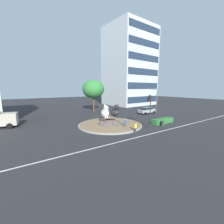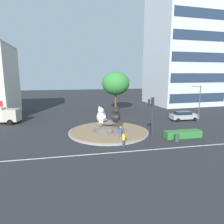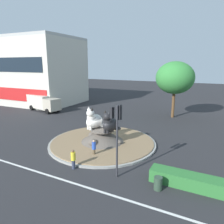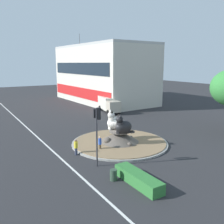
# 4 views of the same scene
# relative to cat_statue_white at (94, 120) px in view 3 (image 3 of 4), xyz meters

# --- Properties ---
(ground_plane) EXTENTS (160.00, 160.00, 0.00)m
(ground_plane) POSITION_rel_cat_statue_white_xyz_m (1.00, 0.05, -2.38)
(ground_plane) COLOR #28282B
(lane_centreline) EXTENTS (112.00, 0.20, 0.01)m
(lane_centreline) POSITION_rel_cat_statue_white_xyz_m (1.00, -7.37, -2.38)
(lane_centreline) COLOR silver
(lane_centreline) RESTS_ON ground
(roundabout_island) EXTENTS (11.03, 11.03, 1.52)m
(roundabout_island) POSITION_rel_cat_statue_white_xyz_m (1.00, 0.04, -1.90)
(roundabout_island) COLOR gray
(roundabout_island) RESTS_ON ground
(cat_statue_white) EXTENTS (1.83, 2.34, 2.35)m
(cat_statue_white) POSITION_rel_cat_statue_white_xyz_m (0.00, 0.00, 0.00)
(cat_statue_white) COLOR silver
(cat_statue_white) RESTS_ON roundabout_island
(cat_statue_black) EXTENTS (1.60, 2.29, 2.25)m
(cat_statue_black) POSITION_rel_cat_statue_white_xyz_m (1.98, -0.21, -0.04)
(cat_statue_black) COLOR black
(cat_statue_black) RESTS_ON roundabout_island
(traffic_light_mast) EXTENTS (0.78, 0.46, 5.37)m
(traffic_light_mast) POSITION_rel_cat_statue_white_xyz_m (5.15, -5.11, 1.54)
(traffic_light_mast) COLOR #2D2D33
(traffic_light_mast) RESTS_ON ground
(shophouse_block) EXTENTS (27.82, 13.82, 16.48)m
(shophouse_block) POSITION_rel_cat_statue_white_xyz_m (-28.24, 14.62, 4.28)
(shophouse_block) COLOR beige
(shophouse_block) RESTS_ON ground
(clipped_hedge_strip) EXTENTS (4.76, 1.20, 0.90)m
(clipped_hedge_strip) POSITION_rel_cat_statue_white_xyz_m (9.88, -4.17, -1.93)
(clipped_hedge_strip) COLOR #2D7033
(clipped_hedge_strip) RESTS_ON ground
(broadleaf_tree_behind_island) EXTENTS (5.68, 5.68, 8.50)m
(broadleaf_tree_behind_island) POSITION_rel_cat_statue_white_xyz_m (5.27, 14.55, 3.69)
(broadleaf_tree_behind_island) COLOR brown
(broadleaf_tree_behind_island) RESTS_ON ground
(pedestrian_blue_shirt) EXTENTS (0.35, 0.35, 1.59)m
(pedestrian_blue_shirt) POSITION_rel_cat_statue_white_xyz_m (1.91, -3.08, -1.55)
(pedestrian_blue_shirt) COLOR brown
(pedestrian_blue_shirt) RESTS_ON ground
(pedestrian_yellow_shirt) EXTENTS (0.37, 0.37, 1.61)m
(pedestrian_yellow_shirt) POSITION_rel_cat_statue_white_xyz_m (1.64, -5.70, -1.54)
(pedestrian_yellow_shirt) COLOR #33384C
(pedestrian_yellow_shirt) RESTS_ON ground
(delivery_box_truck) EXTENTS (7.54, 3.58, 2.76)m
(delivery_box_truck) POSITION_rel_cat_statue_white_xyz_m (-16.04, 8.83, -0.85)
(delivery_box_truck) COLOR #B7AD99
(delivery_box_truck) RESTS_ON ground
(litter_bin) EXTENTS (0.56, 0.56, 0.90)m
(litter_bin) POSITION_rel_cat_statue_white_xyz_m (8.32, -5.43, -1.93)
(litter_bin) COLOR #2D4233
(litter_bin) RESTS_ON ground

